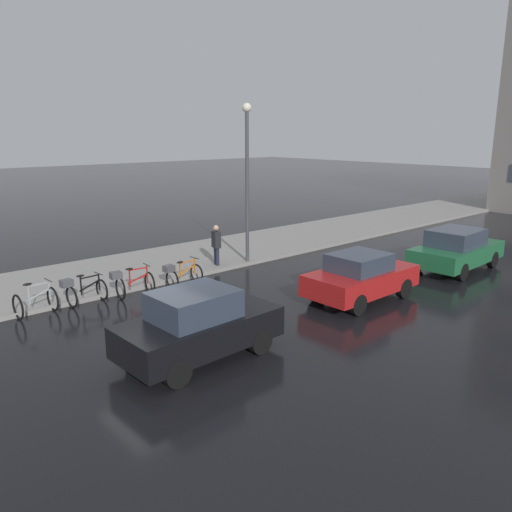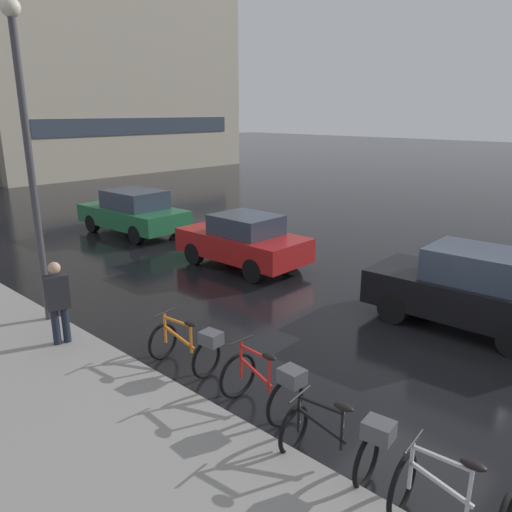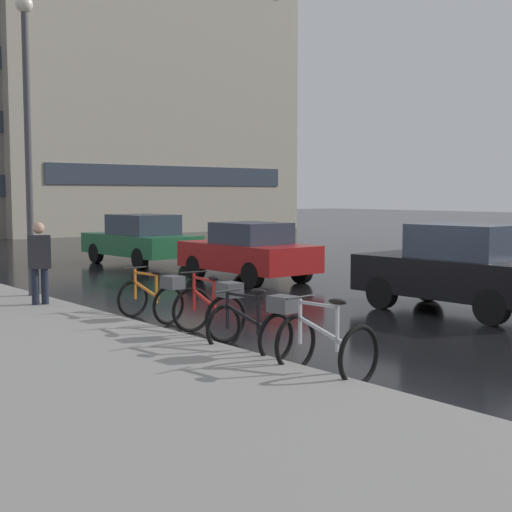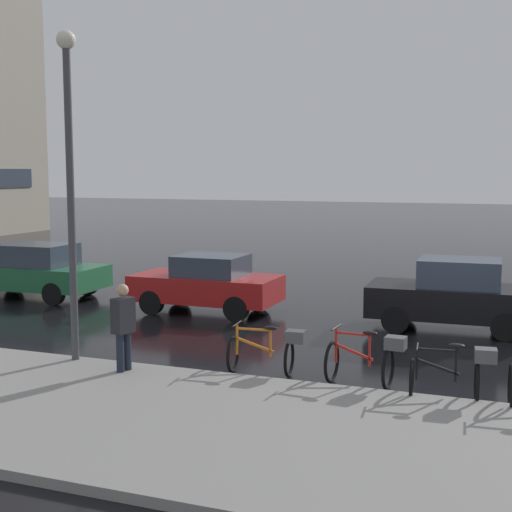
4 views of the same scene
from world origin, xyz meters
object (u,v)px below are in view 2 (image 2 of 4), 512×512
car_green (133,212)px  streetlamp (27,139)px  bicycle_second (340,438)px  car_black (468,289)px  pedestrian (58,301)px  bicycle_farthest (190,345)px  bicycle_nearest (449,504)px  bicycle_third (267,384)px  car_red (243,241)px

car_green → streetlamp: streetlamp is taller
bicycle_second → car_black: (5.46, 0.53, 0.34)m
car_green → pedestrian: 9.29m
bicycle_second → bicycle_farthest: bicycle_second is taller
bicycle_second → car_black: bearing=5.6°
streetlamp → bicycle_nearest: bearing=-87.9°
bicycle_third → pedestrian: pedestrian is taller
car_black → car_green: bearing=89.6°
pedestrian → bicycle_second: bearing=-82.9°
car_black → car_red: 6.29m
bicycle_farthest → streetlamp: bearing=101.9°
pedestrian → car_black: bearing=-39.9°
car_red → car_black: bearing=-88.9°
bicycle_farthest → car_green: bearing=61.0°
pedestrian → car_green: bearing=47.7°
bicycle_farthest → pedestrian: 2.68m
bicycle_second → bicycle_farthest: size_ratio=0.97×
car_red → streetlamp: (-5.70, 0.15, 3.04)m
bicycle_nearest → car_red: 9.81m
car_red → pedestrian: pedestrian is taller
bicycle_farthest → bicycle_third: bearing=-92.6°
car_red → car_green: car_green is taller
bicycle_third → car_green: 12.25m
bicycle_nearest → bicycle_third: (0.38, 2.85, 0.09)m
bicycle_second → pedestrian: (-0.71, 5.69, 0.48)m
bicycle_nearest → streetlamp: streetlamp is taller
bicycle_nearest → car_green: (5.58, 13.93, 0.39)m
bicycle_farthest → pedestrian: (-1.12, 2.38, 0.49)m
car_black → pedestrian: 8.04m
car_red → streetlamp: bearing=178.5°
car_black → pedestrian: pedestrian is taller
bicycle_second → car_black: size_ratio=0.35×
bicycle_second → bicycle_farthest: (0.41, 3.31, -0.02)m
pedestrian → streetlamp: 3.14m
pedestrian → streetlamp: (0.35, 1.28, 2.84)m
bicycle_farthest → car_black: 5.77m
car_black → bicycle_nearest: bearing=-160.9°
streetlamp → bicycle_farthest: bearing=-78.1°
car_black → car_green: 12.03m
bicycle_nearest → pedestrian: (-0.67, 7.06, 0.56)m
bicycle_nearest → pedestrian: 7.11m
bicycle_nearest → car_green: size_ratio=0.26×
car_black → car_green: size_ratio=0.89×
bicycle_farthest → streetlamp: (-0.77, 3.66, 3.34)m
bicycle_nearest → car_black: bearing=19.1°
bicycle_second → pedestrian: 5.76m
bicycle_third → car_red: car_red is taller
bicycle_nearest → bicycle_second: 1.37m
pedestrian → bicycle_nearest: bearing=-84.6°
car_green → pedestrian: pedestrian is taller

